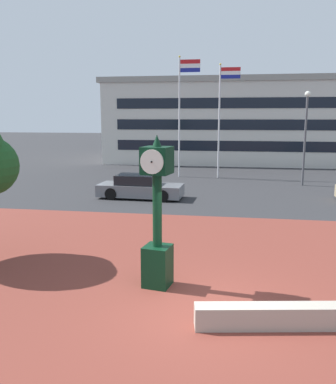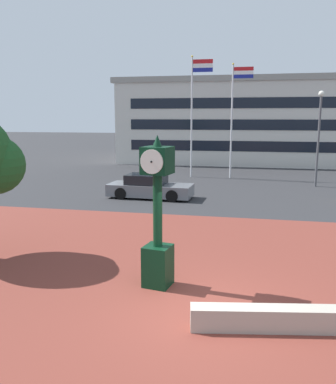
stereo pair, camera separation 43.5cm
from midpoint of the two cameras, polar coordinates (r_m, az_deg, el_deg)
name	(u,v)px [view 1 (the left image)]	position (r m, az deg, el deg)	size (l,w,h in m)	color
ground_plane	(204,311)	(9.58, 3.82, -16.47)	(200.00, 200.00, 0.00)	#2D2D30
plaza_brick_paving	(211,271)	(11.84, 4.96, -11.02)	(44.00, 12.97, 0.01)	brown
planter_wall	(271,316)	(9.02, 12.94, -16.74)	(3.20, 0.40, 0.50)	#ADA393
street_clock	(157,221)	(10.30, -2.73, -4.11)	(0.78, 0.83, 3.92)	black
car_street_mid	(140,188)	(21.99, -4.59, 0.62)	(4.63, 1.98, 1.28)	slate
flagpole_primary	(181,108)	(29.59, 1.46, 11.78)	(1.53, 0.14, 8.59)	silver
flagpole_secondary	(221,113)	(29.34, 7.06, 10.97)	(1.46, 0.14, 8.01)	silver
civic_building	(268,121)	(42.75, 13.60, 9.70)	(31.33, 13.76, 7.87)	beige
street_lamp_post	(306,128)	(27.05, 18.39, 8.58)	(0.36, 0.36, 5.92)	#4C4C51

